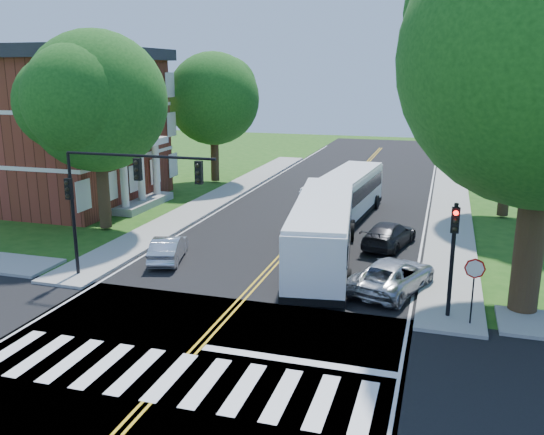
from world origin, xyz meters
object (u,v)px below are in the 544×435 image
at_px(signal_nw, 116,186).
at_px(bus_lead, 323,229).
at_px(suv, 393,275).
at_px(signal_ne, 453,245).
at_px(dark_sedan, 389,234).
at_px(hatchback, 168,248).
at_px(bus_follow, 346,195).

relative_size(signal_nw, bus_lead, 0.57).
bearing_deg(suv, signal_ne, 153.02).
bearing_deg(bus_lead, signal_ne, 130.41).
bearing_deg(bus_lead, signal_nw, 25.50).
relative_size(bus_lead, suv, 2.48).
relative_size(suv, dark_sedan, 1.09).
bearing_deg(hatchback, bus_lead, 179.96).
xyz_separation_m(hatchback, dark_sedan, (10.29, 5.61, 0.04)).
distance_m(bus_lead, suv, 4.83).
height_order(signal_nw, signal_ne, signal_nw).
xyz_separation_m(signal_nw, bus_follow, (7.67, 14.12, -2.81)).
bearing_deg(dark_sedan, bus_lead, 64.54).
height_order(signal_ne, hatchback, signal_ne).
bearing_deg(bus_lead, dark_sedan, -137.08).
distance_m(bus_lead, bus_follow, 8.79).
bearing_deg(signal_nw, signal_ne, 0.05).
relative_size(bus_lead, bus_follow, 1.08).
xyz_separation_m(bus_follow, dark_sedan, (3.28, -5.21, -0.88)).
xyz_separation_m(signal_nw, suv, (11.75, 2.39, -3.67)).
xyz_separation_m(signal_ne, dark_sedan, (-3.11, 8.89, -2.28)).
relative_size(signal_ne, bus_follow, 0.38).
bearing_deg(hatchback, dark_sedan, -166.88).
distance_m(suv, dark_sedan, 6.57).
height_order(signal_ne, bus_follow, signal_ne).
bearing_deg(bus_follow, hatchback, 61.83).
relative_size(signal_ne, hatchback, 1.14).
distance_m(bus_lead, dark_sedan, 4.70).
bearing_deg(signal_nw, bus_follow, 61.49).
bearing_deg(signal_nw, suv, 11.49).
distance_m(signal_ne, suv, 4.00).
bearing_deg(suv, dark_sedan, -64.04).
bearing_deg(suv, hatchback, 14.27).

